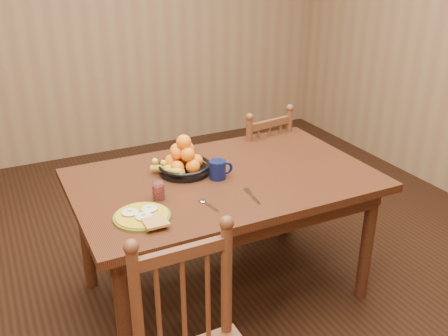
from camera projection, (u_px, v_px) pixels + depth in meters
name	position (u px, v px, depth m)	size (l,w,h in m)	color
room	(224.00, 66.00, 2.44)	(4.52, 5.02, 2.72)	black
dining_table	(224.00, 191.00, 2.72)	(1.60, 1.00, 0.75)	black
chair_far	(255.00, 171.00, 3.50)	(0.46, 0.45, 0.91)	#4B2A16
breakfast_plate	(143.00, 216.00, 2.27)	(0.26, 0.29, 0.04)	#59601E
fork	(252.00, 195.00, 2.48)	(0.04, 0.18, 0.00)	silver
spoon	(205.00, 203.00, 2.40)	(0.05, 0.16, 0.01)	silver
coffee_mug	(218.00, 169.00, 2.65)	(0.13, 0.09, 0.10)	#0A1037
juice_glass	(158.00, 191.00, 2.43)	(0.06, 0.06, 0.09)	silver
fruit_bowl	(183.00, 161.00, 2.71)	(0.32, 0.29, 0.22)	black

